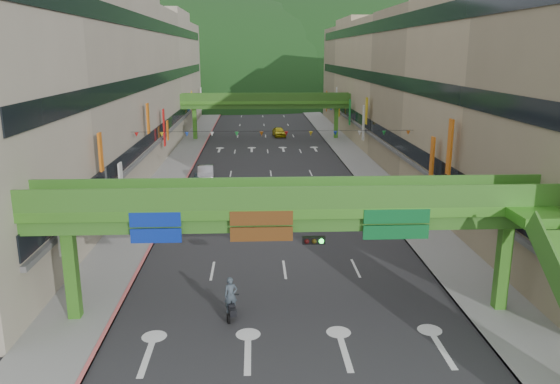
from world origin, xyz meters
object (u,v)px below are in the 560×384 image
at_px(scooter_rider_mid, 313,191).
at_px(pedestrian_red, 411,223).
at_px(car_silver, 206,174).
at_px(car_yellow, 279,132).
at_px(overpass_near, 311,222).
at_px(scooter_rider_near, 231,299).

bearing_deg(scooter_rider_mid, pedestrian_red, -56.60).
height_order(scooter_rider_mid, car_silver, scooter_rider_mid).
xyz_separation_m(scooter_rider_mid, pedestrian_red, (6.28, -9.52, -0.17)).
relative_size(car_silver, pedestrian_red, 2.84).
relative_size(scooter_rider_mid, car_yellow, 0.44).
height_order(overpass_near, car_silver, overpass_near).
distance_m(scooter_rider_near, car_yellow, 62.00).
relative_size(scooter_rider_near, car_silver, 0.48).
bearing_deg(pedestrian_red, scooter_rider_near, -154.57).
relative_size(overpass_near, scooter_rider_near, 12.55).
xyz_separation_m(car_yellow, pedestrian_red, (7.65, -48.97, 0.07)).
distance_m(overpass_near, scooter_rider_mid, 23.20).
height_order(overpass_near, car_yellow, overpass_near).
xyz_separation_m(overpass_near, scooter_rider_mid, (2.59, 22.67, -4.21)).
bearing_deg(pedestrian_red, overpass_near, -143.40).
xyz_separation_m(scooter_rider_near, car_yellow, (5.23, 61.78, -0.31)).
bearing_deg(pedestrian_red, car_yellow, 79.47).
height_order(scooter_rider_near, pedestrian_red, scooter_rider_near).
relative_size(scooter_rider_near, pedestrian_red, 1.35).
height_order(scooter_rider_near, scooter_rider_mid, scooter_rider_near).
bearing_deg(car_yellow, scooter_rider_mid, -94.70).
relative_size(car_yellow, pedestrian_red, 2.67).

